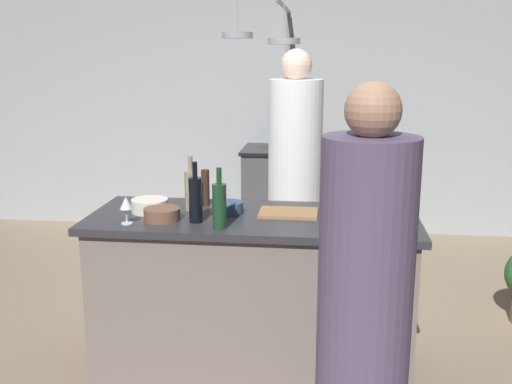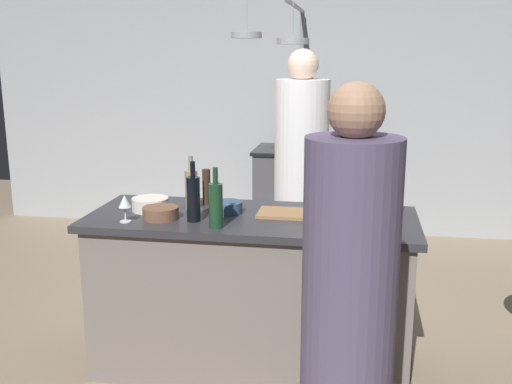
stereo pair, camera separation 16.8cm
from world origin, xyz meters
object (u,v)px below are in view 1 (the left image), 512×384
at_px(mixing_bowl_blue, 228,208).
at_px(wine_glass_near_right_guest, 126,204).
at_px(bar_stool_right, 363,367).
at_px(wine_bottle_dark, 196,199).
at_px(wine_bottle_white, 191,189).
at_px(chef, 295,187).
at_px(pepper_mill, 205,187).
at_px(stove_range, 285,194).
at_px(wine_glass_near_left_guest, 327,206).
at_px(wine_bottle_red, 396,193).
at_px(wine_bottle_rose, 370,192).
at_px(wine_bottle_green, 219,205).
at_px(mixing_bowl_wooden, 162,214).
at_px(mixing_bowl_ceramic, 150,206).
at_px(cutting_board, 288,213).
at_px(guest_right, 364,322).

bearing_deg(mixing_bowl_blue, wine_glass_near_right_guest, -150.90).
height_order(bar_stool_right, wine_bottle_dark, wine_bottle_dark).
bearing_deg(wine_bottle_white, wine_glass_near_right_guest, -129.83).
distance_m(chef, pepper_mill, 0.98).
distance_m(stove_range, wine_glass_near_left_guest, 2.69).
bearing_deg(stove_range, chef, -83.07).
bearing_deg(wine_bottle_red, mixing_bowl_blue, -172.08).
bearing_deg(wine_glass_near_left_guest, bar_stool_right, -68.43).
height_order(pepper_mill, wine_bottle_rose, wine_bottle_rose).
relative_size(chef, wine_bottle_green, 5.74).
bearing_deg(bar_stool_right, mixing_bowl_wooden, 155.43).
height_order(wine_bottle_rose, wine_bottle_red, wine_bottle_rose).
relative_size(wine_bottle_red, mixing_bowl_ceramic, 1.43).
bearing_deg(wine_bottle_green, bar_stool_right, -27.15).
height_order(stove_range, mixing_bowl_blue, mixing_bowl_blue).
height_order(wine_bottle_white, wine_bottle_red, wine_bottle_white).
bearing_deg(stove_range, wine_bottle_red, -71.09).
bearing_deg(wine_bottle_white, cutting_board, -3.97).
xyz_separation_m(cutting_board, wine_bottle_dark, (-0.48, -0.20, 0.12)).
relative_size(bar_stool_right, wine_bottle_dark, 2.11).
height_order(stove_range, pepper_mill, pepper_mill).
xyz_separation_m(wine_bottle_green, wine_glass_near_right_guest, (-0.50, 0.02, -0.02)).
relative_size(guest_right, mixing_bowl_wooden, 8.64).
bearing_deg(wine_bottle_dark, cutting_board, 23.25).
bearing_deg(stove_range, mixing_bowl_ceramic, -103.52).
xyz_separation_m(chef, cutting_board, (0.02, -0.99, 0.07)).
bearing_deg(mixing_bowl_blue, stove_range, 86.59).
relative_size(stove_range, wine_bottle_red, 3.03).
height_order(stove_range, cutting_board, cutting_board).
bearing_deg(wine_bottle_dark, bar_stool_right, -28.38).
height_order(bar_stool_right, mixing_bowl_blue, mixing_bowl_blue).
height_order(chef, wine_bottle_rose, chef).
bearing_deg(cutting_board, mixing_bowl_wooden, -163.96).
height_order(chef, wine_bottle_dark, chef).
distance_m(wine_bottle_rose, mixing_bowl_ceramic, 1.23).
relative_size(wine_glass_near_right_guest, wine_glass_near_left_guest, 1.00).
bearing_deg(wine_bottle_dark, wine_bottle_green, -34.11).
xyz_separation_m(wine_bottle_rose, mixing_bowl_blue, (-0.78, -0.10, -0.09)).
distance_m(wine_bottle_red, wine_bottle_green, 1.01).
bearing_deg(stove_range, guest_right, -80.94).
bearing_deg(bar_stool_right, wine_bottle_dark, 151.62).
xyz_separation_m(cutting_board, wine_bottle_white, (-0.56, 0.04, 0.11)).
height_order(guest_right, wine_bottle_dark, guest_right).
bearing_deg(mixing_bowl_blue, wine_bottle_red, 7.92).
height_order(stove_range, mixing_bowl_ceramic, mixing_bowl_ceramic).
bearing_deg(mixing_bowl_wooden, wine_bottle_dark, -4.14).
bearing_deg(wine_bottle_red, cutting_board, -168.87).
height_order(guest_right, mixing_bowl_wooden, guest_right).
height_order(pepper_mill, mixing_bowl_wooden, pepper_mill).
relative_size(guest_right, mixing_bowl_blue, 10.00).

